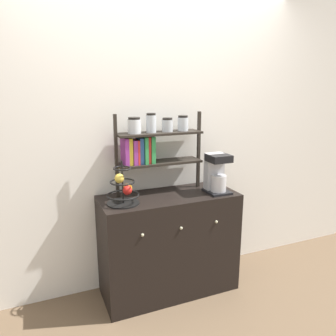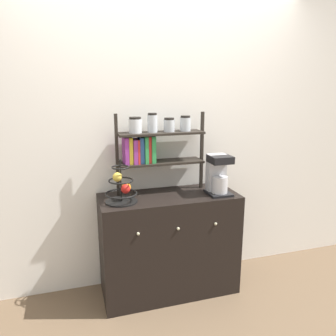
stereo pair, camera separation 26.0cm
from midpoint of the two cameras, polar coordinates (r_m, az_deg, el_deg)
ground_plane at (r=2.88m, az=-0.69°, el=-22.74°), size 12.00×12.00×0.00m
wall_back at (r=2.82m, az=-4.67°, el=5.31°), size 7.00×0.05×2.60m
sideboard at (r=2.84m, az=-2.52°, el=-13.11°), size 1.13×0.48×0.86m
coffee_maker at (r=2.72m, az=5.73°, el=-0.95°), size 0.18×0.21×0.33m
fruit_stand at (r=2.49m, az=-10.69°, el=-3.65°), size 0.25×0.25×0.33m
shelf_hutch at (r=2.65m, az=-5.90°, el=4.27°), size 0.75×0.20×0.66m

